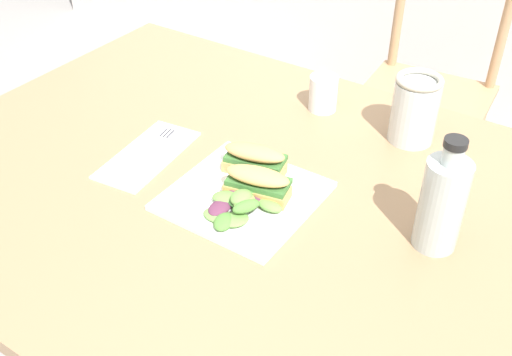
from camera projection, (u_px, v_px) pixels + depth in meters
name	position (u px, v px, depth m)	size (l,w,h in m)	color
dining_table	(223.00, 226.00, 1.22)	(1.21, 0.95, 0.74)	#997551
chair_wooden_far	(427.00, 92.00, 2.01)	(0.43, 0.43, 0.87)	tan
plate_lunch	(244.00, 196.00, 1.09)	(0.25, 0.25, 0.01)	white
sandwich_half_front	(258.00, 183.00, 1.07)	(0.12, 0.08, 0.06)	tan
sandwich_half_back	(255.00, 159.00, 1.13)	(0.12, 0.08, 0.06)	tan
salad_mixed_greens	(239.00, 203.00, 1.05)	(0.13, 0.13, 0.03)	#6B9E47
napkin_folded	(148.00, 155.00, 1.20)	(0.10, 0.23, 0.00)	silver
fork_on_napkin	(152.00, 149.00, 1.21)	(0.05, 0.19, 0.00)	silver
bottle_cold_brew	(441.00, 208.00, 0.96)	(0.07, 0.07, 0.20)	black
mason_jar_iced_tea	(414.00, 112.00, 1.22)	(0.09, 0.09, 0.14)	#995623
cup_extra_side	(323.00, 93.00, 1.33)	(0.06, 0.06, 0.08)	white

